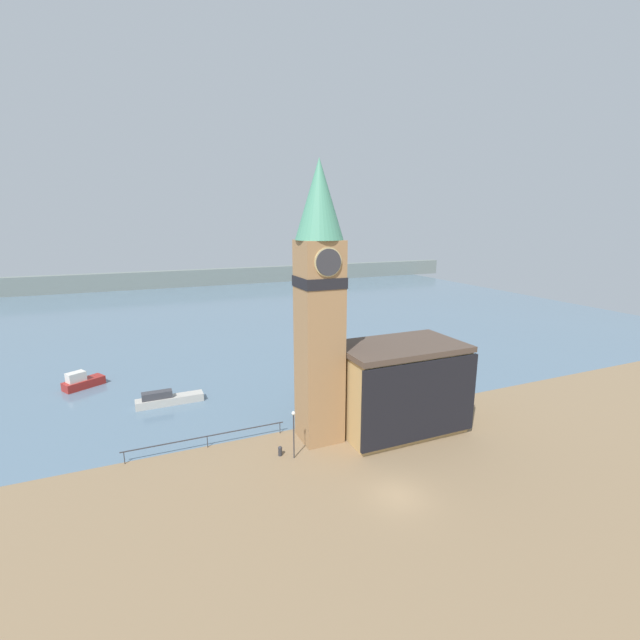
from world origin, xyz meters
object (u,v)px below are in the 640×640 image
object	(u,v)px
boat_near	(167,399)
lamp_post	(294,426)
pier_building	(400,387)
boat_far	(82,382)
clock_tower	(319,298)
mooring_bollard_near	(280,450)

from	to	relation	value
boat_near	lamp_post	world-z (taller)	lamp_post
pier_building	lamp_post	distance (m)	10.93
boat_far	lamp_post	xyz separation A→B (m)	(17.71, -24.36, 2.13)
clock_tower	pier_building	size ratio (longest dim) A/B	2.08
clock_tower	pier_building	xyz separation A→B (m)	(7.52, -1.31, -8.63)
boat_near	lamp_post	distance (m)	17.91
boat_far	lamp_post	distance (m)	30.19
pier_building	mooring_bollard_near	bearing A→B (deg)	-178.86
boat_near	boat_far	xyz separation A→B (m)	(-8.87, 8.94, 0.16)
boat_near	lamp_post	bearing A→B (deg)	-61.30
pier_building	boat_near	world-z (taller)	pier_building
lamp_post	boat_far	bearing A→B (deg)	126.03
boat_near	mooring_bollard_near	xyz separation A→B (m)	(7.90, -14.60, -0.14)
pier_building	lamp_post	size ratio (longest dim) A/B	2.78
clock_tower	lamp_post	distance (m)	10.69
clock_tower	mooring_bollard_near	xyz separation A→B (m)	(-4.22, -1.54, -12.32)
pier_building	lamp_post	world-z (taller)	pier_building
pier_building	mooring_bollard_near	xyz separation A→B (m)	(-11.74, -0.23, -3.70)
clock_tower	pier_building	distance (m)	11.52
mooring_bollard_near	lamp_post	size ratio (longest dim) A/B	0.20
mooring_bollard_near	boat_far	bearing A→B (deg)	125.48
mooring_bollard_near	pier_building	bearing A→B (deg)	1.14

